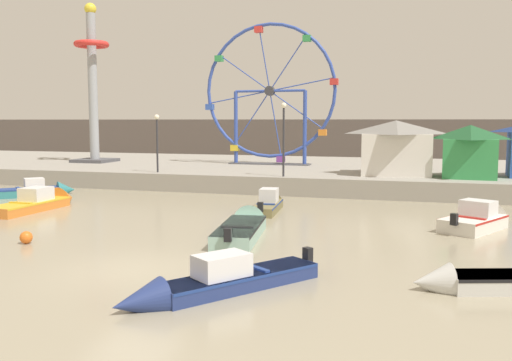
% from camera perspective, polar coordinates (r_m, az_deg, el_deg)
% --- Properties ---
extents(ground_plane, '(240.00, 240.00, 0.00)m').
position_cam_1_polar(ground_plane, '(16.70, -12.68, -8.89)').
color(ground_plane, gray).
extents(quay_promenade, '(110.00, 18.91, 1.07)m').
position_cam_1_polar(quay_promenade, '(40.80, 5.28, 0.87)').
color(quay_promenade, gray).
rests_on(quay_promenade, ground_plane).
extents(distant_town_skyline, '(140.00, 3.00, 4.40)m').
position_cam_1_polar(distant_town_skyline, '(63.62, 9.44, 4.23)').
color(distant_town_skyline, '#564C47').
rests_on(distant_town_skyline, ground_plane).
extents(motorboat_navy_blue, '(4.19, 5.24, 1.27)m').
position_cam_1_polar(motorboat_navy_blue, '(14.00, -4.71, -10.47)').
color(motorboat_navy_blue, navy).
rests_on(motorboat_navy_blue, ground_plane).
extents(motorboat_orange_hull, '(1.52, 5.73, 1.53)m').
position_cam_1_polar(motorboat_orange_hull, '(29.23, -21.07, -2.04)').
color(motorboat_orange_hull, orange).
rests_on(motorboat_orange_hull, ground_plane).
extents(motorboat_white_red_stripe, '(3.19, 4.10, 1.62)m').
position_cam_1_polar(motorboat_white_red_stripe, '(24.04, 22.09, -3.70)').
color(motorboat_white_red_stripe, silver).
rests_on(motorboat_white_red_stripe, ground_plane).
extents(motorboat_olive_wood, '(1.42, 4.64, 1.34)m').
position_cam_1_polar(motorboat_olive_wood, '(26.82, 1.42, -2.36)').
color(motorboat_olive_wood, olive).
rests_on(motorboat_olive_wood, ground_plane).
extents(motorboat_seafoam, '(2.15, 5.81, 1.31)m').
position_cam_1_polar(motorboat_seafoam, '(21.31, -1.20, -4.71)').
color(motorboat_seafoam, '#93BCAD').
rests_on(motorboat_seafoam, ground_plane).
extents(motorboat_pale_grey, '(4.63, 2.35, 1.05)m').
position_cam_1_polar(motorboat_pale_grey, '(15.49, 22.91, -9.52)').
color(motorboat_pale_grey, silver).
rests_on(motorboat_pale_grey, ground_plane).
extents(motorboat_teal_painted, '(3.85, 3.88, 1.32)m').
position_cam_1_polar(motorboat_teal_painted, '(34.12, -21.42, -0.92)').
color(motorboat_teal_painted, teal).
rests_on(motorboat_teal_painted, ground_plane).
extents(ferris_wheel_blue_frame, '(9.95, 1.20, 10.26)m').
position_cam_1_polar(ferris_wheel_blue_frame, '(40.93, 1.43, 8.88)').
color(ferris_wheel_blue_frame, '#334CA8').
rests_on(ferris_wheel_blue_frame, quay_promenade).
extents(drop_tower_steel_tower, '(2.80, 2.80, 12.11)m').
position_cam_1_polar(drop_tower_steel_tower, '(45.14, -16.43, 9.52)').
color(drop_tower_steel_tower, '#999EA3').
rests_on(drop_tower_steel_tower, quay_promenade).
extents(carnival_booth_green_kiosk, '(3.29, 3.43, 2.98)m').
position_cam_1_polar(carnival_booth_green_kiosk, '(33.67, 21.10, 2.92)').
color(carnival_booth_green_kiosk, '#33934C').
rests_on(carnival_booth_green_kiosk, quay_promenade).
extents(carnival_booth_white_ticket, '(4.63, 4.28, 3.23)m').
position_cam_1_polar(carnival_booth_white_ticket, '(34.22, 14.16, 3.41)').
color(carnival_booth_white_ticket, silver).
rests_on(carnival_booth_white_ticket, quay_promenade).
extents(promenade_lamp_near, '(0.32, 0.32, 3.60)m').
position_cam_1_polar(promenade_lamp_near, '(35.14, -10.14, 4.71)').
color(promenade_lamp_near, '#2D2D33').
rests_on(promenade_lamp_near, quay_promenade).
extents(promenade_lamp_far, '(0.32, 0.32, 4.25)m').
position_cam_1_polar(promenade_lamp_far, '(32.01, 2.86, 5.32)').
color(promenade_lamp_far, '#2D2D33').
rests_on(promenade_lamp_far, quay_promenade).
extents(mooring_buoy_orange, '(0.44, 0.44, 0.44)m').
position_cam_1_polar(mooring_buoy_orange, '(21.13, -22.54, -5.42)').
color(mooring_buoy_orange, orange).
rests_on(mooring_buoy_orange, ground_plane).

